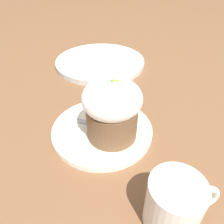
{
  "coord_description": "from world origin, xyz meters",
  "views": [
    {
      "loc": [
        -0.05,
        -0.32,
        0.3
      ],
      "look_at": [
        0.02,
        -0.02,
        0.07
      ],
      "focal_mm": 35.0,
      "sensor_mm": 36.0,
      "label": 1
    }
  ],
  "objects": [
    {
      "name": "ground_plane",
      "position": [
        0.0,
        0.0,
        0.0
      ],
      "size": [
        4.0,
        4.0,
        0.0
      ],
      "primitive_type": "plane",
      "color": "brown"
    },
    {
      "name": "dessert_plate",
      "position": [
        0.0,
        0.0,
        0.01
      ],
      "size": [
        0.2,
        0.2,
        0.01
      ],
      "color": "white",
      "rests_on": "ground_plane"
    },
    {
      "name": "spoon",
      "position": [
        0.0,
        0.0,
        0.02
      ],
      "size": [
        0.12,
        0.08,
        0.01
      ],
      "color": "#B7B7BC",
      "rests_on": "dessert_plate"
    },
    {
      "name": "coffee_cup",
      "position": [
        0.06,
        -0.19,
        0.04
      ],
      "size": [
        0.1,
        0.07,
        0.08
      ],
      "color": "white",
      "rests_on": "ground_plane"
    },
    {
      "name": "carrot_cake",
      "position": [
        0.02,
        -0.02,
        0.07
      ],
      "size": [
        0.11,
        0.11,
        0.12
      ],
      "color": "brown",
      "rests_on": "dessert_plate"
    },
    {
      "name": "side_plate",
      "position": [
        0.05,
        0.31,
        0.01
      ],
      "size": [
        0.28,
        0.28,
        0.02
      ],
      "color": "silver",
      "rests_on": "ground_plane"
    }
  ]
}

